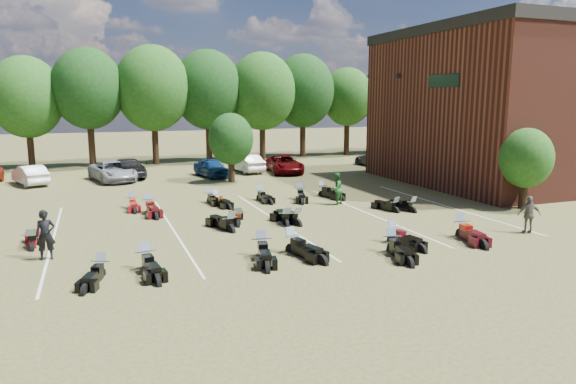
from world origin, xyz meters
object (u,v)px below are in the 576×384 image
person_green (336,189)px  motorcycle_14 (149,212)px  car_4 (212,168)px  motorcycle_7 (33,250)px  motorcycle_3 (292,252)px  motorcycle_0 (146,269)px  person_grey (529,215)px  person_black (45,235)px

person_green → motorcycle_14: size_ratio=0.72×
motorcycle_14 → car_4: bearing=57.7°
motorcycle_7 → motorcycle_14: bearing=-134.9°
motorcycle_3 → motorcycle_14: bearing=99.3°
person_green → motorcycle_0: 13.67m
person_grey → person_green: bearing=-35.6°
car_4 → motorcycle_3: size_ratio=1.68×
motorcycle_3 → motorcycle_14: 10.43m
person_grey → motorcycle_14: (-15.28, 10.41, -0.84)m
motorcycle_3 → motorcycle_7: (-9.44, 3.98, 0.00)m
motorcycle_3 → motorcycle_14: motorcycle_14 is taller
person_green → motorcycle_7: (-15.13, -3.80, -0.90)m
car_4 → motorcycle_3: car_4 is taller
person_black → person_grey: size_ratio=1.11×
person_grey → motorcycle_0: person_grey is taller
motorcycle_3 → person_black: bearing=148.9°
car_4 → person_grey: bearing=-78.1°
motorcycle_3 → motorcycle_7: 10.25m
person_black → motorcycle_0: (3.31, -2.47, -0.93)m
car_4 → motorcycle_7: car_4 is taller
car_4 → person_grey: (9.41, -21.79, 0.13)m
car_4 → person_black: (-10.25, -18.41, 0.23)m
motorcycle_0 → motorcycle_14: 9.56m
person_black → motorcycle_3: bearing=-19.6°
motorcycle_3 → motorcycle_7: motorcycle_3 is taller
motorcycle_14 → person_black: bearing=-126.9°
car_4 → person_green: 13.72m
person_grey → motorcycle_7: person_grey is taller
person_grey → motorcycle_0: 16.40m
motorcycle_0 → person_black: bearing=136.7°
person_grey → motorcycle_3: (-10.86, 0.96, -0.84)m
person_green → person_grey: (5.18, -8.74, -0.07)m
car_4 → person_grey: size_ratio=2.46×
person_black → motorcycle_0: size_ratio=0.79×
person_green → motorcycle_0: person_green is taller
person_green → motorcycle_0: (-11.17, -7.83, -0.90)m
person_black → motorcycle_14: person_black is taller
person_green → motorcycle_14: (-10.10, 1.67, -0.90)m
car_4 → motorcycle_7: 20.08m
person_green → person_grey: size_ratio=1.08×
person_black → person_green: bearing=16.1°
motorcycle_0 → person_green: bearing=28.5°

